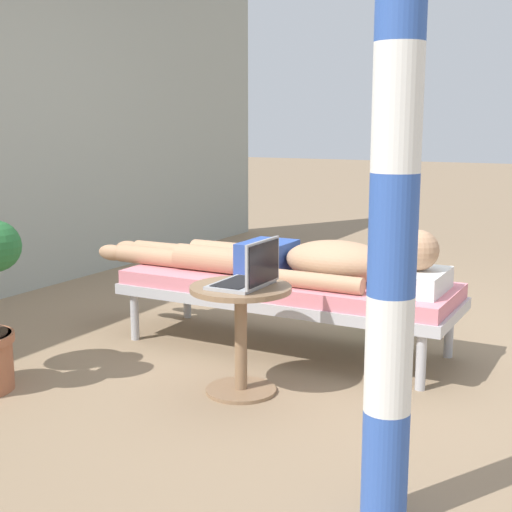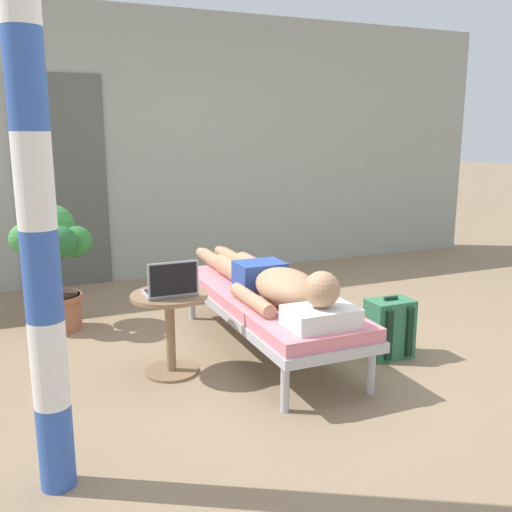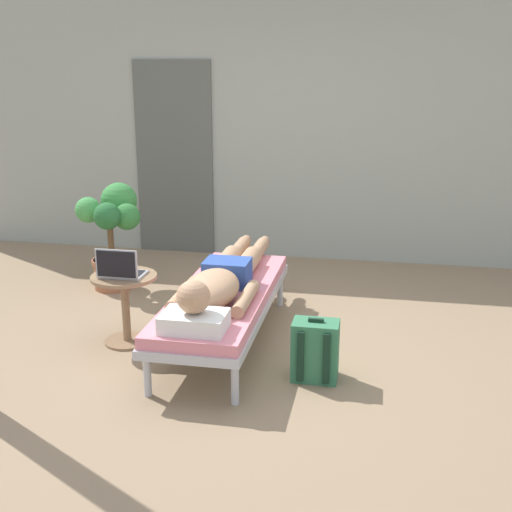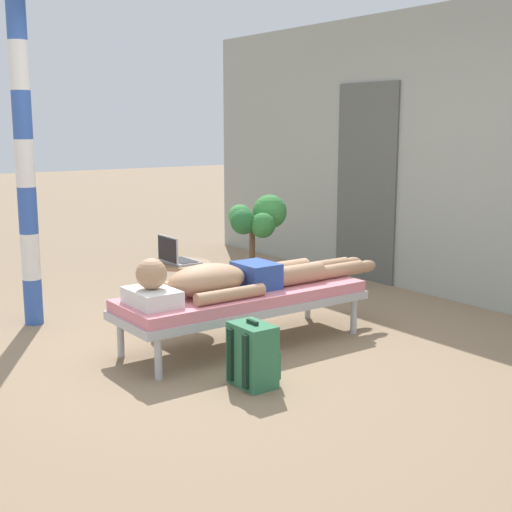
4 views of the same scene
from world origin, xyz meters
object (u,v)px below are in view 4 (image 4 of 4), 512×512
(side_table, at_px, (181,283))
(potted_plant, at_px, (257,237))
(backpack, at_px, (253,355))
(lounge_chair, at_px, (243,300))
(person_reclining, at_px, (235,278))
(laptop, at_px, (175,256))
(porch_post, at_px, (25,163))

(side_table, bearing_deg, potted_plant, 116.16)
(backpack, bearing_deg, side_table, 167.56)
(potted_plant, bearing_deg, side_table, -63.84)
(lounge_chair, bearing_deg, person_reclining, -90.00)
(laptop, bearing_deg, person_reclining, 7.27)
(person_reclining, xyz_separation_m, side_table, (-0.72, -0.04, -0.16))
(person_reclining, xyz_separation_m, backpack, (0.72, -0.36, -0.32))
(lounge_chair, distance_m, porch_post, 2.07)
(potted_plant, xyz_separation_m, porch_post, (-0.18, -2.14, 0.77))
(lounge_chair, distance_m, backpack, 0.85)
(porch_post, bearing_deg, backpack, 16.46)
(backpack, relative_size, porch_post, 0.16)
(side_table, bearing_deg, lounge_chair, 8.87)
(lounge_chair, xyz_separation_m, side_table, (-0.72, -0.11, 0.01))
(laptop, xyz_separation_m, backpack, (1.43, -0.27, -0.39))
(laptop, distance_m, potted_plant, 1.36)
(laptop, distance_m, porch_post, 1.40)
(potted_plant, bearing_deg, backpack, -36.58)
(lounge_chair, xyz_separation_m, porch_post, (-1.48, -1.08, 0.97))
(person_reclining, height_order, side_table, person_reclining)
(person_reclining, height_order, potted_plant, potted_plant)
(side_table, bearing_deg, person_reclining, 3.20)
(backpack, bearing_deg, person_reclining, 153.61)
(backpack, distance_m, porch_post, 2.55)
(lounge_chair, xyz_separation_m, laptop, (-0.72, -0.16, 0.24))
(potted_plant, distance_m, porch_post, 2.28)
(side_table, xyz_separation_m, potted_plant, (-0.58, 1.18, 0.19))
(laptop, xyz_separation_m, potted_plant, (-0.58, 1.23, -0.03))
(person_reclining, height_order, laptop, laptop)
(lounge_chair, relative_size, porch_post, 0.73)
(porch_post, bearing_deg, person_reclining, 34.24)
(laptop, bearing_deg, lounge_chair, 12.83)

